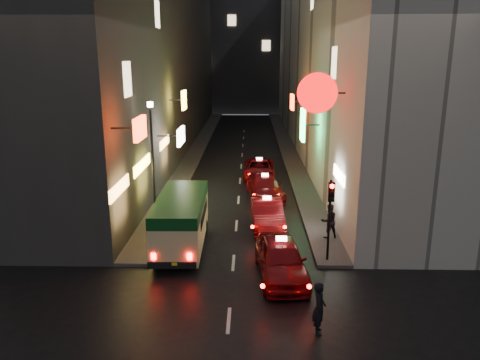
# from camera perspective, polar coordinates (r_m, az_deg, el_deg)

# --- Properties ---
(building_left) EXTENTS (7.55, 52.00, 18.00)m
(building_left) POSITION_cam_1_polar(r_m,az_deg,el_deg) (44.69, -10.35, 15.25)
(building_left) COLOR #373432
(building_left) RESTS_ON ground
(building_right) EXTENTS (8.19, 52.00, 18.00)m
(building_right) POSITION_cam_1_polar(r_m,az_deg,el_deg) (44.45, 11.09, 15.22)
(building_right) COLOR beige
(building_right) RESTS_ON ground
(building_far) EXTENTS (30.00, 10.00, 22.00)m
(building_far) POSITION_cam_1_polar(r_m,az_deg,el_deg) (75.89, 0.73, 16.74)
(building_far) COLOR #313136
(building_far) RESTS_ON ground
(sidewalk_left) EXTENTS (1.50, 52.00, 0.15)m
(sidewalk_left) POSITION_cam_1_polar(r_m,az_deg,el_deg) (44.93, -5.11, 3.97)
(sidewalk_left) COLOR #4B4846
(sidewalk_left) RESTS_ON ground
(sidewalk_right) EXTENTS (1.50, 52.00, 0.15)m
(sidewalk_right) POSITION_cam_1_polar(r_m,az_deg,el_deg) (44.80, 5.78, 3.92)
(sidewalk_right) COLOR #4B4846
(sidewalk_right) RESTS_ON ground
(minibus) EXTENTS (2.12, 5.77, 2.47)m
(minibus) POSITION_cam_1_polar(r_m,az_deg,el_deg) (21.26, -7.17, -4.40)
(minibus) COLOR beige
(minibus) RESTS_ON ground
(taxi_near) EXTENTS (2.78, 5.83, 1.97)m
(taxi_near) POSITION_cam_1_polar(r_m,az_deg,el_deg) (18.75, 5.03, -9.21)
(taxi_near) COLOR maroon
(taxi_near) RESTS_ON ground
(taxi_second) EXTENTS (2.43, 5.41, 1.86)m
(taxi_second) POSITION_cam_1_polar(r_m,az_deg,el_deg) (24.07, 3.29, -3.77)
(taxi_second) COLOR maroon
(taxi_second) RESTS_ON ground
(taxi_third) EXTENTS (2.80, 5.25, 1.76)m
(taxi_third) POSITION_cam_1_polar(r_m,az_deg,el_deg) (28.99, 3.06, -0.63)
(taxi_third) COLOR maroon
(taxi_third) RESTS_ON ground
(taxi_far) EXTENTS (2.11, 4.93, 1.72)m
(taxi_far) POSITION_cam_1_polar(r_m,az_deg,el_deg) (33.64, 2.36, 1.54)
(taxi_far) COLOR maroon
(taxi_far) RESTS_ON ground
(pedestrian_crossing) EXTENTS (0.45, 0.67, 1.97)m
(pedestrian_crossing) POSITION_cam_1_polar(r_m,az_deg,el_deg) (15.39, 9.63, -14.75)
(pedestrian_crossing) COLOR black
(pedestrian_crossing) RESTS_ON ground
(pedestrian_sidewalk) EXTENTS (0.81, 0.63, 1.89)m
(pedestrian_sidewalk) POSITION_cam_1_polar(r_m,az_deg,el_deg) (22.55, 10.81, -4.66)
(pedestrian_sidewalk) COLOR black
(pedestrian_sidewalk) RESTS_ON sidewalk_right
(traffic_light) EXTENTS (0.26, 0.43, 3.50)m
(traffic_light) POSITION_cam_1_polar(r_m,az_deg,el_deg) (19.52, 10.99, -2.84)
(traffic_light) COLOR black
(traffic_light) RESTS_ON sidewalk_right
(lamp_post) EXTENTS (0.28, 0.28, 6.22)m
(lamp_post) POSITION_cam_1_polar(r_m,az_deg,el_deg) (23.85, -10.61, 2.99)
(lamp_post) COLOR black
(lamp_post) RESTS_ON sidewalk_left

